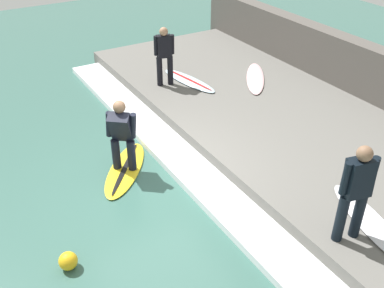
{
  "coord_description": "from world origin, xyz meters",
  "views": [
    {
      "loc": [
        -2.93,
        -6.13,
        5.16
      ],
      "look_at": [
        0.73,
        0.0,
        0.7
      ],
      "focal_mm": 42.0,
      "sensor_mm": 36.0,
      "label": 1
    }
  ],
  "objects_px": {
    "surfer_waiting_near": "(164,53)",
    "marker_buoy": "(68,261)",
    "surfer_waiting_far": "(356,189)",
    "surfboard_riding": "(125,169)",
    "surfboard_spare": "(255,78)",
    "surfboard_waiting_far": "(371,222)",
    "surfer_riding": "(122,133)",
    "surfboard_waiting_near": "(189,81)"
  },
  "relations": [
    {
      "from": "surfer_waiting_near",
      "to": "marker_buoy",
      "type": "distance_m",
      "value": 6.03
    },
    {
      "from": "surfer_waiting_near",
      "to": "surfer_waiting_far",
      "type": "height_order",
      "value": "surfer_waiting_far"
    },
    {
      "from": "marker_buoy",
      "to": "surfboard_riding",
      "type": "bearing_deg",
      "value": 47.45
    },
    {
      "from": "surfer_waiting_near",
      "to": "surfer_waiting_far",
      "type": "relative_size",
      "value": 0.92
    },
    {
      "from": "surfboard_spare",
      "to": "marker_buoy",
      "type": "bearing_deg",
      "value": -150.53
    },
    {
      "from": "marker_buoy",
      "to": "surfboard_waiting_far",
      "type": "bearing_deg",
      "value": -23.93
    },
    {
      "from": "surfer_riding",
      "to": "surfboard_waiting_far",
      "type": "distance_m",
      "value": 4.6
    },
    {
      "from": "surfboard_waiting_near",
      "to": "surfboard_waiting_far",
      "type": "xyz_separation_m",
      "value": [
        -0.31,
        -6.14,
        -0.0
      ]
    },
    {
      "from": "surfer_riding",
      "to": "surfer_waiting_near",
      "type": "distance_m",
      "value": 3.36
    },
    {
      "from": "surfer_riding",
      "to": "surfboard_waiting_far",
      "type": "height_order",
      "value": "surfer_riding"
    },
    {
      "from": "surfboard_riding",
      "to": "surfer_waiting_far",
      "type": "height_order",
      "value": "surfer_waiting_far"
    },
    {
      "from": "surfer_riding",
      "to": "surfboard_spare",
      "type": "distance_m",
      "value": 4.73
    },
    {
      "from": "surfer_riding",
      "to": "surfboard_riding",
      "type": "bearing_deg",
      "value": -90.0
    },
    {
      "from": "surfer_waiting_far",
      "to": "surfboard_spare",
      "type": "bearing_deg",
      "value": 65.48
    },
    {
      "from": "surfer_riding",
      "to": "surfboard_spare",
      "type": "xyz_separation_m",
      "value": [
        4.43,
        1.59,
        -0.48
      ]
    },
    {
      "from": "surfboard_waiting_near",
      "to": "marker_buoy",
      "type": "xyz_separation_m",
      "value": [
        -4.59,
        -4.23,
        -0.26
      ]
    },
    {
      "from": "surfer_riding",
      "to": "surfer_waiting_near",
      "type": "height_order",
      "value": "surfer_waiting_near"
    },
    {
      "from": "surfboard_waiting_far",
      "to": "marker_buoy",
      "type": "bearing_deg",
      "value": 156.07
    },
    {
      "from": "surfboard_riding",
      "to": "marker_buoy",
      "type": "relative_size",
      "value": 6.6
    },
    {
      "from": "surfer_riding",
      "to": "surfer_waiting_far",
      "type": "relative_size",
      "value": 0.91
    },
    {
      "from": "surfboard_riding",
      "to": "surfer_riding",
      "type": "bearing_deg",
      "value": 90.0
    },
    {
      "from": "surfer_riding",
      "to": "marker_buoy",
      "type": "distance_m",
      "value": 2.69
    },
    {
      "from": "surfboard_waiting_far",
      "to": "surfboard_spare",
      "type": "bearing_deg",
      "value": 70.68
    },
    {
      "from": "surfer_riding",
      "to": "surfboard_spare",
      "type": "height_order",
      "value": "surfer_riding"
    },
    {
      "from": "surfboard_waiting_far",
      "to": "surfer_waiting_far",
      "type": "bearing_deg",
      "value": 179.36
    },
    {
      "from": "surfboard_waiting_far",
      "to": "marker_buoy",
      "type": "height_order",
      "value": "surfboard_waiting_far"
    },
    {
      "from": "surfer_waiting_near",
      "to": "surfboard_waiting_far",
      "type": "height_order",
      "value": "surfer_waiting_near"
    },
    {
      "from": "surfboard_riding",
      "to": "marker_buoy",
      "type": "height_order",
      "value": "marker_buoy"
    },
    {
      "from": "surfboard_waiting_near",
      "to": "surfboard_waiting_far",
      "type": "height_order",
      "value": "surfboard_waiting_near"
    },
    {
      "from": "surfboard_waiting_far",
      "to": "surfboard_spare",
      "type": "xyz_separation_m",
      "value": [
        1.89,
        5.39,
        -0.0
      ]
    },
    {
      "from": "surfboard_spare",
      "to": "surfboard_riding",
      "type": "bearing_deg",
      "value": -160.3
    },
    {
      "from": "surfer_riding",
      "to": "surfboard_spare",
      "type": "bearing_deg",
      "value": 19.7
    },
    {
      "from": "surfboard_riding",
      "to": "surfboard_waiting_far",
      "type": "xyz_separation_m",
      "value": [
        2.54,
        -3.81,
        0.37
      ]
    },
    {
      "from": "surfboard_waiting_far",
      "to": "surfboard_riding",
      "type": "bearing_deg",
      "value": 123.7
    },
    {
      "from": "surfer_waiting_near",
      "to": "surfboard_spare",
      "type": "xyz_separation_m",
      "value": [
        2.19,
        -0.9,
        -0.81
      ]
    },
    {
      "from": "surfboard_riding",
      "to": "surfer_waiting_near",
      "type": "distance_m",
      "value": 3.55
    },
    {
      "from": "surfer_waiting_far",
      "to": "surfboard_waiting_far",
      "type": "xyz_separation_m",
      "value": [
        0.57,
        -0.01,
        -0.88
      ]
    },
    {
      "from": "surfboard_riding",
      "to": "surfboard_waiting_near",
      "type": "height_order",
      "value": "surfboard_waiting_near"
    },
    {
      "from": "marker_buoy",
      "to": "surfer_riding",
      "type": "bearing_deg",
      "value": 47.45
    },
    {
      "from": "surfer_waiting_far",
      "to": "surfboard_waiting_far",
      "type": "relative_size",
      "value": 0.79
    },
    {
      "from": "surfer_waiting_near",
      "to": "surfer_waiting_far",
      "type": "distance_m",
      "value": 6.3
    },
    {
      "from": "surfer_waiting_far",
      "to": "surfboard_spare",
      "type": "height_order",
      "value": "surfer_waiting_far"
    }
  ]
}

